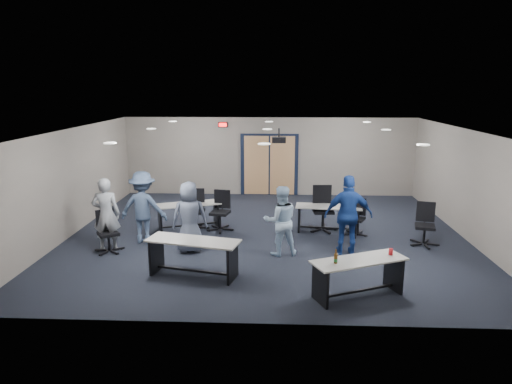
{
  "coord_description": "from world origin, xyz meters",
  "views": [
    {
      "loc": [
        0.23,
        -11.19,
        3.76
      ],
      "look_at": [
        -0.25,
        -0.3,
        1.21
      ],
      "focal_mm": 32.0,
      "sensor_mm": 36.0,
      "label": 1
    }
  ],
  "objects_px": {
    "chair_back_b": "(220,211)",
    "person_navy": "(348,215)",
    "table_back_left": "(189,211)",
    "chair_back_d": "(356,217)",
    "person_plaid": "(190,217)",
    "table_front_right": "(358,271)",
    "chair_back_a": "(195,210)",
    "chair_back_c": "(323,209)",
    "person_gray": "(106,214)",
    "chair_loose_left": "(108,232)",
    "person_back": "(143,207)",
    "table_front_left": "(193,251)",
    "table_back_right": "(328,214)",
    "chair_loose_right": "(425,225)",
    "person_lightblue": "(281,221)"
  },
  "relations": [
    {
      "from": "table_back_left",
      "to": "chair_loose_left",
      "type": "xyz_separation_m",
      "value": [
        -1.51,
        -1.85,
        0.01
      ]
    },
    {
      "from": "chair_loose_left",
      "to": "person_plaid",
      "type": "height_order",
      "value": "person_plaid"
    },
    {
      "from": "table_front_left",
      "to": "table_back_right",
      "type": "xyz_separation_m",
      "value": [
        3.02,
        3.02,
        -0.05
      ]
    },
    {
      "from": "table_front_right",
      "to": "table_back_right",
      "type": "height_order",
      "value": "table_front_right"
    },
    {
      "from": "person_gray",
      "to": "person_plaid",
      "type": "bearing_deg",
      "value": 172.34
    },
    {
      "from": "chair_back_c",
      "to": "chair_loose_right",
      "type": "relative_size",
      "value": 1.15
    },
    {
      "from": "table_front_right",
      "to": "chair_back_a",
      "type": "relative_size",
      "value": 1.72
    },
    {
      "from": "person_gray",
      "to": "person_back",
      "type": "xyz_separation_m",
      "value": [
        0.7,
        0.59,
        0.02
      ]
    },
    {
      "from": "table_front_left",
      "to": "person_gray",
      "type": "distance_m",
      "value": 2.68
    },
    {
      "from": "chair_back_d",
      "to": "chair_loose_right",
      "type": "relative_size",
      "value": 0.92
    },
    {
      "from": "person_back",
      "to": "chair_back_d",
      "type": "bearing_deg",
      "value": -167.89
    },
    {
      "from": "chair_loose_left",
      "to": "person_plaid",
      "type": "xyz_separation_m",
      "value": [
        1.88,
        0.12,
        0.34
      ]
    },
    {
      "from": "table_back_left",
      "to": "chair_loose_right",
      "type": "xyz_separation_m",
      "value": [
        5.91,
        -1.07,
        0.04
      ]
    },
    {
      "from": "chair_loose_right",
      "to": "person_gray",
      "type": "distance_m",
      "value": 7.52
    },
    {
      "from": "table_back_left",
      "to": "chair_loose_left",
      "type": "bearing_deg",
      "value": -150.06
    },
    {
      "from": "chair_back_d",
      "to": "person_plaid",
      "type": "distance_m",
      "value": 4.24
    },
    {
      "from": "table_front_left",
      "to": "chair_loose_right",
      "type": "bearing_deg",
      "value": 34.75
    },
    {
      "from": "chair_back_b",
      "to": "person_navy",
      "type": "relative_size",
      "value": 0.58
    },
    {
      "from": "table_front_right",
      "to": "chair_back_a",
      "type": "bearing_deg",
      "value": 110.03
    },
    {
      "from": "table_front_right",
      "to": "chair_loose_left",
      "type": "xyz_separation_m",
      "value": [
        -5.35,
        2.04,
        -0.01
      ]
    },
    {
      "from": "person_gray",
      "to": "person_navy",
      "type": "bearing_deg",
      "value": 172.66
    },
    {
      "from": "chair_back_c",
      "to": "person_back",
      "type": "bearing_deg",
      "value": -169.74
    },
    {
      "from": "table_front_left",
      "to": "table_front_right",
      "type": "height_order",
      "value": "table_front_right"
    },
    {
      "from": "chair_loose_left",
      "to": "chair_loose_right",
      "type": "bearing_deg",
      "value": -28.51
    },
    {
      "from": "chair_back_a",
      "to": "table_front_left",
      "type": "bearing_deg",
      "value": -81.02
    },
    {
      "from": "table_front_left",
      "to": "table_front_right",
      "type": "distance_m",
      "value": 3.25
    },
    {
      "from": "table_back_right",
      "to": "table_front_left",
      "type": "bearing_deg",
      "value": -129.28
    },
    {
      "from": "chair_back_a",
      "to": "person_gray",
      "type": "bearing_deg",
      "value": -136.92
    },
    {
      "from": "chair_back_c",
      "to": "person_back",
      "type": "xyz_separation_m",
      "value": [
        -4.46,
        -1.11,
        0.29
      ]
    },
    {
      "from": "table_back_right",
      "to": "chair_loose_right",
      "type": "height_order",
      "value": "chair_loose_right"
    },
    {
      "from": "table_back_right",
      "to": "chair_loose_right",
      "type": "distance_m",
      "value": 2.41
    },
    {
      "from": "table_back_left",
      "to": "person_navy",
      "type": "height_order",
      "value": "person_navy"
    },
    {
      "from": "chair_back_a",
      "to": "chair_loose_left",
      "type": "bearing_deg",
      "value": -133.61
    },
    {
      "from": "table_front_right",
      "to": "chair_back_c",
      "type": "height_order",
      "value": "chair_back_c"
    },
    {
      "from": "table_front_right",
      "to": "table_back_left",
      "type": "relative_size",
      "value": 1.02
    },
    {
      "from": "person_lightblue",
      "to": "person_navy",
      "type": "height_order",
      "value": "person_navy"
    },
    {
      "from": "chair_back_c",
      "to": "chair_loose_left",
      "type": "relative_size",
      "value": 1.22
    },
    {
      "from": "chair_back_b",
      "to": "person_navy",
      "type": "xyz_separation_m",
      "value": [
        3.11,
        -1.6,
        0.39
      ]
    },
    {
      "from": "table_back_left",
      "to": "chair_back_d",
      "type": "relative_size",
      "value": 1.89
    },
    {
      "from": "table_back_right",
      "to": "chair_loose_right",
      "type": "xyz_separation_m",
      "value": [
        2.19,
        -0.99,
        0.04
      ]
    },
    {
      "from": "table_back_left",
      "to": "chair_loose_right",
      "type": "distance_m",
      "value": 6.0
    },
    {
      "from": "table_back_right",
      "to": "person_plaid",
      "type": "height_order",
      "value": "person_plaid"
    },
    {
      "from": "chair_back_b",
      "to": "chair_back_d",
      "type": "distance_m",
      "value": 3.52
    },
    {
      "from": "person_navy",
      "to": "table_front_left",
      "type": "bearing_deg",
      "value": 23.69
    },
    {
      "from": "chair_back_c",
      "to": "person_gray",
      "type": "height_order",
      "value": "person_gray"
    },
    {
      "from": "chair_loose_right",
      "to": "person_gray",
      "type": "bearing_deg",
      "value": -160.63
    },
    {
      "from": "table_front_left",
      "to": "person_back",
      "type": "relative_size",
      "value": 1.11
    },
    {
      "from": "chair_loose_right",
      "to": "chair_back_c",
      "type": "bearing_deg",
      "value": 170.1
    },
    {
      "from": "chair_back_b",
      "to": "table_front_left",
      "type": "bearing_deg",
      "value": -82.03
    },
    {
      "from": "person_plaid",
      "to": "person_back",
      "type": "relative_size",
      "value": 0.94
    }
  ]
}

